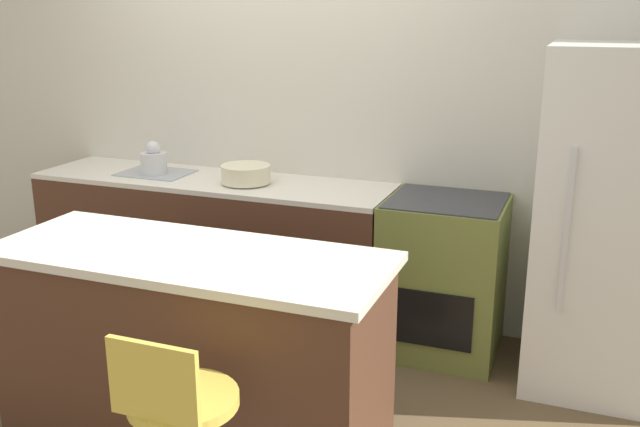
{
  "coord_description": "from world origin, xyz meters",
  "views": [
    {
      "loc": [
        1.83,
        -3.44,
        1.91
      ],
      "look_at": [
        0.62,
        -0.3,
        0.93
      ],
      "focal_mm": 40.0,
      "sensor_mm": 36.0,
      "label": 1
    }
  ],
  "objects_px": {
    "kettle": "(154,161)",
    "refrigerator": "(610,223)",
    "mixing_bowl": "(246,174)",
    "oven_range": "(443,276)"
  },
  "relations": [
    {
      "from": "kettle",
      "to": "mixing_bowl",
      "type": "distance_m",
      "value": 0.65
    },
    {
      "from": "kettle",
      "to": "mixing_bowl",
      "type": "xyz_separation_m",
      "value": [
        0.65,
        0.0,
        -0.03
      ]
    },
    {
      "from": "kettle",
      "to": "refrigerator",
      "type": "bearing_deg",
      "value": -0.51
    },
    {
      "from": "oven_range",
      "to": "mixing_bowl",
      "type": "bearing_deg",
      "value": -178.39
    },
    {
      "from": "refrigerator",
      "to": "kettle",
      "type": "relative_size",
      "value": 8.41
    },
    {
      "from": "refrigerator",
      "to": "oven_range",
      "type": "bearing_deg",
      "value": 176.04
    },
    {
      "from": "oven_range",
      "to": "refrigerator",
      "type": "xyz_separation_m",
      "value": [
        0.83,
        -0.06,
        0.42
      ]
    },
    {
      "from": "oven_range",
      "to": "refrigerator",
      "type": "relative_size",
      "value": 0.51
    },
    {
      "from": "oven_range",
      "to": "mixing_bowl",
      "type": "distance_m",
      "value": 1.31
    },
    {
      "from": "oven_range",
      "to": "mixing_bowl",
      "type": "height_order",
      "value": "mixing_bowl"
    }
  ]
}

